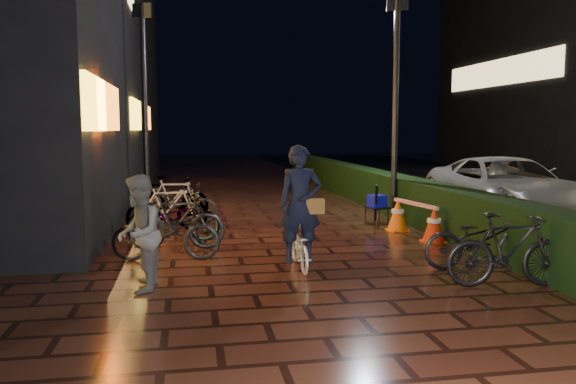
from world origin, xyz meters
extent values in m
plane|color=#381911|center=(0.00, 0.00, 0.00)|extent=(80.00, 80.00, 0.00)
cube|color=black|center=(3.30, 8.00, 0.50)|extent=(0.70, 20.00, 1.00)
imported|color=#5B5B5E|center=(-2.61, -0.66, 0.79)|extent=(0.65, 0.81, 1.58)
imported|color=#A1A1A5|center=(5.65, 4.14, 0.75)|extent=(3.03, 5.60, 1.49)
cube|color=yellow|center=(-3.45, 1.50, 2.60)|extent=(0.08, 2.00, 0.90)
cube|color=orange|center=(-3.45, 3.00, 2.60)|extent=(0.08, 3.00, 0.90)
cube|color=yellow|center=(-3.45, 9.00, 2.60)|extent=(0.08, 2.80, 0.90)
cube|color=orange|center=(-3.45, 14.00, 2.60)|extent=(0.08, 2.20, 0.90)
cube|color=black|center=(17.50, 18.00, 7.00)|extent=(8.00, 14.00, 14.00)
cube|color=#FFD88C|center=(13.45, 18.00, 5.00)|extent=(0.06, 10.00, 1.30)
cylinder|color=black|center=(2.87, 4.36, 2.58)|extent=(0.17, 0.17, 5.16)
cube|color=black|center=(2.87, 4.36, 5.06)|extent=(0.50, 0.22, 0.35)
cylinder|color=black|center=(-3.02, 6.73, 2.63)|extent=(0.18, 0.18, 5.27)
cube|color=black|center=(-3.02, 6.73, 5.17)|extent=(0.50, 0.26, 0.35)
imported|color=white|center=(-0.26, 0.18, 0.36)|extent=(0.50, 1.36, 0.71)
imported|color=black|center=(-0.26, 0.08, 1.03)|extent=(0.67, 0.45, 1.81)
cube|color=brown|center=(-0.05, 0.05, 1.00)|extent=(0.32, 0.14, 0.23)
cone|color=red|center=(2.71, 1.74, 0.36)|extent=(0.45, 0.45, 0.71)
cone|color=orange|center=(2.47, 3.04, 0.36)|extent=(0.45, 0.45, 0.71)
cube|color=orange|center=(2.71, 1.74, 0.02)|extent=(0.45, 0.45, 0.03)
cube|color=orange|center=(2.47, 3.04, 0.02)|extent=(0.45, 0.45, 0.03)
cube|color=red|center=(2.59, 2.39, 0.67)|extent=(0.34, 1.51, 0.07)
cube|color=black|center=(2.34, 4.03, 0.37)|extent=(0.61, 0.55, 0.04)
cylinder|color=black|center=(2.21, 3.81, 0.17)|extent=(0.04, 0.04, 0.35)
cylinder|color=black|center=(2.59, 3.94, 0.17)|extent=(0.04, 0.04, 0.35)
cylinder|color=black|center=(2.10, 4.12, 0.17)|extent=(0.04, 0.04, 0.35)
cylinder|color=black|center=(2.48, 4.25, 0.17)|extent=(0.04, 0.04, 0.35)
cube|color=#0E11B9|center=(2.34, 4.03, 0.52)|extent=(0.45, 0.41, 0.28)
cylinder|color=black|center=(2.26, 3.85, 0.51)|extent=(0.16, 0.40, 0.89)
imported|color=black|center=(-2.33, 5.59, 0.52)|extent=(1.78, 0.74, 1.04)
imported|color=black|center=(-2.21, 4.72, 0.47)|extent=(1.84, 0.82, 0.94)
imported|color=black|center=(-2.33, 1.11, 0.47)|extent=(1.84, 0.79, 0.94)
imported|color=black|center=(-2.39, 3.73, 0.52)|extent=(1.79, 0.76, 1.04)
imported|color=black|center=(-2.40, 6.16, 0.47)|extent=(1.84, 0.80, 0.94)
imported|color=black|center=(-2.17, 1.91, 0.52)|extent=(1.75, 0.56, 1.04)
imported|color=black|center=(-2.25, 2.64, 0.47)|extent=(1.79, 0.63, 0.94)
imported|color=black|center=(2.40, -1.35, 0.52)|extent=(1.78, 0.72, 1.04)
imported|color=black|center=(2.52, -0.34, 0.47)|extent=(1.83, 0.76, 0.94)
camera|label=1|loc=(-1.93, -8.30, 2.18)|focal=35.00mm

